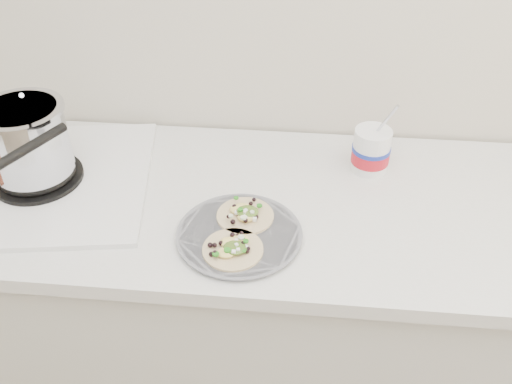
{
  "coord_description": "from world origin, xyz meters",
  "views": [
    {
      "loc": [
        -0.06,
        0.28,
        1.81
      ],
      "look_at": [
        -0.16,
        1.36,
        0.96
      ],
      "focal_mm": 40.0,
      "sensor_mm": 36.0,
      "label": 1
    }
  ],
  "objects": [
    {
      "name": "counter",
      "position": [
        0.0,
        1.43,
        0.45
      ],
      "size": [
        2.44,
        0.66,
        0.9
      ],
      "color": "beige",
      "rests_on": "ground"
    },
    {
      "name": "stove",
      "position": [
        -0.74,
        1.42,
        0.99
      ],
      "size": [
        0.64,
        0.6,
        0.27
      ],
      "rotation": [
        0.0,
        0.0,
        0.15
      ],
      "color": "silver",
      "rests_on": "counter"
    },
    {
      "name": "taco_plate",
      "position": [
        -0.19,
        1.26,
        0.92
      ],
      "size": [
        0.3,
        0.3,
        0.04
      ],
      "rotation": [
        0.0,
        0.0,
        -0.39
      ],
      "color": "slate",
      "rests_on": "counter"
    },
    {
      "name": "tub",
      "position": [
        0.13,
        1.57,
        0.97
      ],
      "size": [
        0.1,
        0.1,
        0.23
      ],
      "rotation": [
        0.0,
        0.0,
        -0.39
      ],
      "color": "white",
      "rests_on": "counter"
    }
  ]
}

